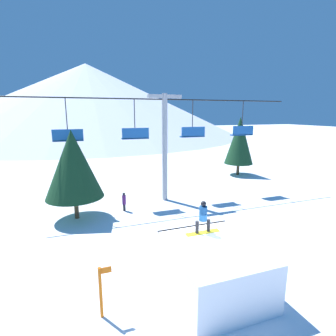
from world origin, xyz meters
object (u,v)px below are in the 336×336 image
at_px(snow_ramp, 214,269).
at_px(snowboarder, 203,217).
at_px(trail_marker, 101,291).
at_px(pine_tree_near, 73,164).
at_px(distant_skier, 124,201).

distance_m(snow_ramp, snowboarder, 1.83).
bearing_deg(trail_marker, pine_tree_near, 94.16).
distance_m(pine_tree_near, trail_marker, 8.89).
distance_m(snowboarder, distant_skier, 8.16).
xyz_separation_m(snowboarder, distant_skier, (-1.63, 7.81, -1.70)).
distance_m(snow_ramp, trail_marker, 3.86).
distance_m(snowboarder, trail_marker, 4.30).
xyz_separation_m(pine_tree_near, distant_skier, (2.92, 0.24, -2.66)).
height_order(pine_tree_near, trail_marker, pine_tree_near).
bearing_deg(pine_tree_near, distant_skier, 4.76).
relative_size(snowboarder, distant_skier, 1.12).
distance_m(pine_tree_near, distant_skier, 3.95).
height_order(snowboarder, trail_marker, snowboarder).
bearing_deg(pine_tree_near, snowboarder, -59.00).
relative_size(snow_ramp, pine_tree_near, 0.67).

